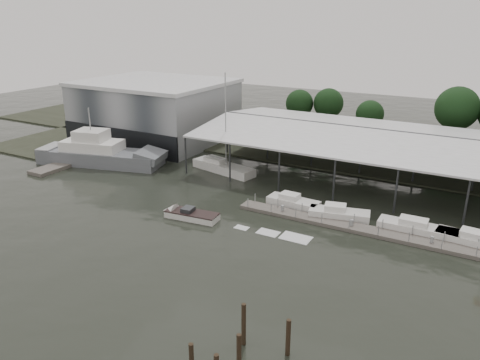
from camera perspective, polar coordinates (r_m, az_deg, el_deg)
The scene contains 15 objects.
ground at distance 48.48m, azimuth -6.31°, elevation -6.89°, with size 200.00×200.00×0.00m, color black.
land_strip_far at distance 83.97m, azimuth 10.50°, elevation 4.49°, with size 140.00×30.00×0.30m.
land_strip_west at distance 94.89m, azimuth -15.67°, elevation 5.82°, with size 20.00×40.00×0.30m.
storage_warehouse at distance 85.84m, azimuth -10.21°, elevation 8.39°, with size 24.50×20.50×10.50m.
covered_boat_shed at distance 65.45m, azimuth 20.87°, elevation 4.70°, with size 58.24×24.00×6.96m.
trawler_dock at distance 77.20m, azimuth -18.60°, elevation 2.56°, with size 3.00×18.00×0.50m.
floating_dock at distance 50.95m, azimuth 14.49°, elevation -5.81°, with size 28.00×2.00×1.40m.
grey_trawler at distance 73.72m, azimuth -16.61°, elevation 3.07°, with size 20.18×9.99×8.84m.
white_sailboat at distance 67.50m, azimuth -2.13°, elevation 1.58°, with size 10.50×4.72×14.34m.
speedboat_underway at distance 52.63m, azimuth -6.42°, elevation -4.20°, with size 17.75×3.86×2.00m.
moored_cruiser_0 at distance 55.35m, azimuth 6.46°, elevation -2.73°, with size 6.27×2.53×1.70m.
moored_cruiser_1 at distance 53.07m, azimuth 11.93°, elevation -4.06°, with size 6.90×3.63×1.70m.
moored_cruiser_2 at distance 51.83m, azimuth 20.78°, elevation -5.57°, with size 7.97×2.26×1.70m.
moored_cruiser_3 at distance 51.36m, azimuth 27.26°, elevation -6.78°, with size 8.56×3.07×1.70m.
mooring_pilings at distance 31.47m, azimuth -1.50°, elevation -20.86°, with size 4.80×7.46×3.84m.
Camera 1 is at (25.72, -35.01, 21.53)m, focal length 35.00 mm.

